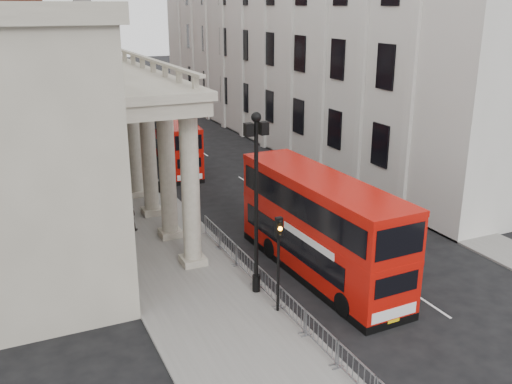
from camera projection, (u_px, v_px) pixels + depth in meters
ground at (311, 333)px, 23.13m from camera, size 260.00×260.00×0.00m
sidewalk_west at (101, 163)px, 47.79m from camera, size 6.00×140.00×0.12m
sidewalk_east at (276, 143)px, 54.34m from camera, size 3.00×140.00×0.12m
kerb at (136, 159)px, 48.96m from camera, size 0.20×140.00×0.14m
east_building at (292, 6)px, 53.16m from camera, size 8.00×55.00×25.00m
lamp_post_south at (256, 192)px, 24.80m from camera, size 1.05×0.44×8.32m
lamp_post_mid at (158, 125)px, 38.60m from camera, size 1.05×0.44×8.32m
lamp_post_north at (111, 93)px, 52.40m from camera, size 1.05×0.44×8.32m
traffic_light at (279, 247)px, 23.66m from camera, size 0.28×0.33×4.30m
crowd_barriers at (279, 296)px, 24.70m from camera, size 0.50×18.75×1.10m
bus_near at (320, 225)px, 27.51m from camera, size 3.14×11.52×4.94m
bus_far at (176, 143)px, 45.72m from camera, size 3.22×9.59×4.06m
pedestrian_a at (128, 226)px, 31.84m from camera, size 0.60×0.41×1.59m
pedestrian_b at (130, 217)px, 33.06m from camera, size 0.92×0.78×1.66m
pedestrian_c at (127, 204)px, 35.33m from camera, size 0.84×0.61×1.59m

